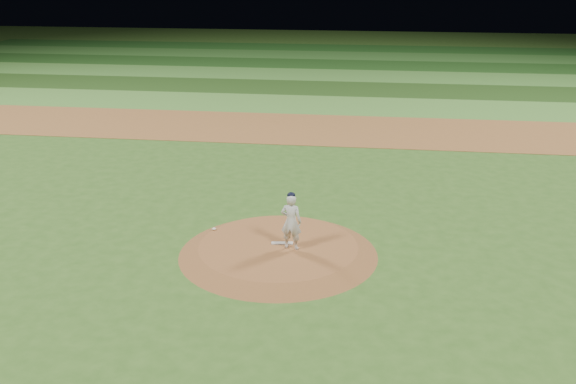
{
  "coord_description": "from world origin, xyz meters",
  "views": [
    {
      "loc": [
        2.44,
        -15.95,
        7.67
      ],
      "look_at": [
        0.0,
        2.0,
        1.1
      ],
      "focal_mm": 40.0,
      "sensor_mm": 36.0,
      "label": 1
    }
  ],
  "objects": [
    {
      "name": "pitchers_mound",
      "position": [
        0.0,
        0.0,
        0.12
      ],
      "size": [
        5.5,
        5.5,
        0.25
      ],
      "primitive_type": "cone",
      "color": "brown",
      "rests_on": "ground"
    },
    {
      "name": "infield_dirt_band",
      "position": [
        0.0,
        14.0,
        0.01
      ],
      "size": [
        70.0,
        6.0,
        0.02
      ],
      "primitive_type": "cube",
      "color": "brown",
      "rests_on": "ground"
    },
    {
      "name": "outfield_stripe_4",
      "position": [
        0.0,
        39.5,
        0.01
      ],
      "size": [
        70.0,
        5.0,
        0.02
      ],
      "primitive_type": "cube",
      "color": "#2F6524",
      "rests_on": "ground"
    },
    {
      "name": "outfield_stripe_5",
      "position": [
        0.0,
        44.5,
        0.01
      ],
      "size": [
        70.0,
        5.0,
        0.02
      ],
      "primitive_type": "cube",
      "color": "#1C4C18",
      "rests_on": "ground"
    },
    {
      "name": "outfield_stripe_0",
      "position": [
        0.0,
        19.5,
        0.01
      ],
      "size": [
        70.0,
        5.0,
        0.02
      ],
      "primitive_type": "cube",
      "color": "#437D2D",
      "rests_on": "ground"
    },
    {
      "name": "rosin_bag",
      "position": [
        -2.02,
        0.81,
        0.28
      ],
      "size": [
        0.12,
        0.12,
        0.07
      ],
      "primitive_type": "ellipsoid",
      "color": "white",
      "rests_on": "pitchers_mound"
    },
    {
      "name": "outfield_stripe_2",
      "position": [
        0.0,
        29.5,
        0.01
      ],
      "size": [
        70.0,
        5.0,
        0.02
      ],
      "primitive_type": "cube",
      "color": "#3D772B",
      "rests_on": "ground"
    },
    {
      "name": "outfield_stripe_3",
      "position": [
        0.0,
        34.5,
        0.01
      ],
      "size": [
        70.0,
        5.0,
        0.02
      ],
      "primitive_type": "cube",
      "color": "#1A4315",
      "rests_on": "ground"
    },
    {
      "name": "pitching_rubber",
      "position": [
        0.09,
        0.13,
        0.27
      ],
      "size": [
        0.62,
        0.22,
        0.03
      ],
      "primitive_type": "cube",
      "rotation": [
        0.0,
        0.0,
        0.12
      ],
      "color": "beige",
      "rests_on": "pitchers_mound"
    },
    {
      "name": "ground",
      "position": [
        0.0,
        0.0,
        0.0
      ],
      "size": [
        120.0,
        120.0,
        0.0
      ],
      "primitive_type": "plane",
      "color": "#31591D",
      "rests_on": "ground"
    },
    {
      "name": "outfield_stripe_1",
      "position": [
        0.0,
        24.5,
        0.01
      ],
      "size": [
        70.0,
        5.0,
        0.02
      ],
      "primitive_type": "cube",
      "color": "#1F3F14",
      "rests_on": "ground"
    },
    {
      "name": "pitcher_on_mound",
      "position": [
        0.38,
        -0.14,
        1.05
      ],
      "size": [
        0.62,
        0.46,
        1.63
      ],
      "color": "silver",
      "rests_on": "pitchers_mound"
    }
  ]
}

